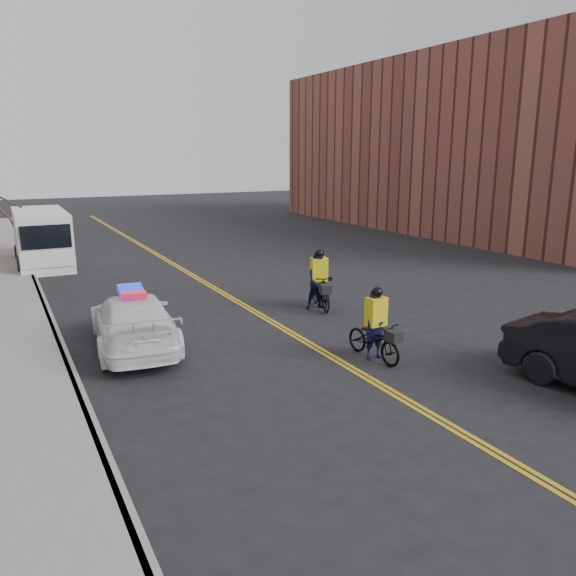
% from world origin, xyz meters
% --- Properties ---
extents(ground, '(120.00, 120.00, 0.00)m').
position_xyz_m(ground, '(0.00, 0.00, 0.00)').
color(ground, black).
rests_on(ground, ground).
extents(center_line_left, '(0.10, 60.00, 0.01)m').
position_xyz_m(center_line_left, '(-0.08, 8.00, 0.01)').
color(center_line_left, '#BE9516').
rests_on(center_line_left, ground).
extents(center_line_right, '(0.10, 60.00, 0.01)m').
position_xyz_m(center_line_right, '(0.08, 8.00, 0.01)').
color(center_line_right, '#BE9516').
rests_on(center_line_right, ground).
extents(curb, '(0.20, 60.00, 0.15)m').
position_xyz_m(curb, '(-6.00, 8.00, 0.07)').
color(curb, gray).
rests_on(curb, ground).
extents(building_across, '(12.00, 30.00, 11.00)m').
position_xyz_m(building_across, '(22.00, 18.00, 5.50)').
color(building_across, brown).
rests_on(building_across, ground).
extents(police_cruiser, '(2.55, 5.15, 1.60)m').
position_xyz_m(police_cruiser, '(-4.24, 3.57, 0.73)').
color(police_cruiser, white).
rests_on(police_cruiser, ground).
extents(cargo_van, '(2.39, 6.00, 2.50)m').
position_xyz_m(cargo_van, '(-5.35, 16.91, 1.22)').
color(cargo_van, white).
rests_on(cargo_van, ground).
extents(cyclist_near, '(0.81, 1.94, 1.86)m').
position_xyz_m(cyclist_near, '(0.91, -0.12, 0.65)').
color(cyclist_near, black).
rests_on(cyclist_near, ground).
extents(cyclist_far, '(1.04, 2.07, 2.02)m').
position_xyz_m(cyclist_far, '(2.05, 4.55, 0.80)').
color(cyclist_far, black).
rests_on(cyclist_far, ground).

